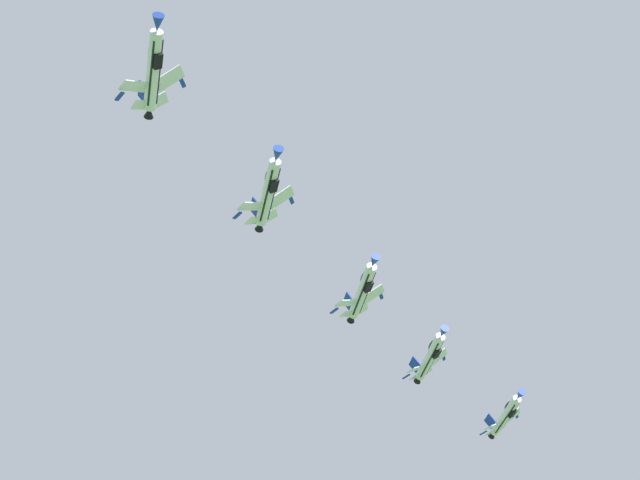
{
  "coord_description": "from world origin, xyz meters",
  "views": [
    {
      "loc": [
        -4.89,
        -3.84,
        1.58
      ],
      "look_at": [
        -23.06,
        83.65,
        92.06
      ],
      "focal_mm": 46.15,
      "sensor_mm": 36.0,
      "label": 1
    }
  ],
  "objects": [
    {
      "name": "fighter_jet_left_outer",
      "position": [
        -18.26,
        94.34,
        90.13
      ],
      "size": [
        9.8,
        15.08,
        5.46
      ],
      "rotation": [
        0.0,
        0.54,
        3.57
      ],
      "color": "white"
    },
    {
      "name": "fighter_jet_right_outer",
      "position": [
        -9.54,
        115.52,
        91.35
      ],
      "size": [
        9.57,
        15.08,
        6.08
      ],
      "rotation": [
        0.0,
        0.63,
        3.57
      ],
      "color": "white"
    },
    {
      "name": "fighter_jet_left_wing",
      "position": [
        -38.46,
        50.15,
        93.9
      ],
      "size": [
        9.51,
        15.08,
        6.26
      ],
      "rotation": [
        0.0,
        0.65,
        3.57
      ],
      "color": "white"
    },
    {
      "name": "fighter_jet_right_wing",
      "position": [
        -28.14,
        71.29,
        90.86
      ],
      "size": [
        9.65,
        15.08,
        5.86
      ],
      "rotation": [
        0.0,
        0.6,
        3.57
      ],
      "color": "white"
    },
    {
      "name": "fighter_jet_trail_slot",
      "position": [
        2.82,
        137.63,
        91.59
      ],
      "size": [
        9.71,
        15.08,
        5.66
      ],
      "rotation": [
        0.0,
        0.58,
        3.57
      ],
      "color": "white"
    }
  ]
}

